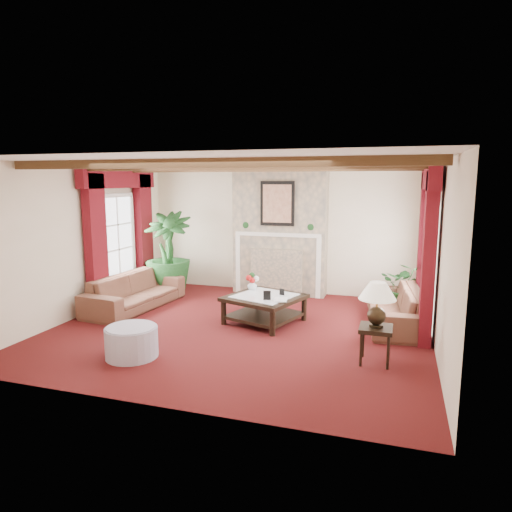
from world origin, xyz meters
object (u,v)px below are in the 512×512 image
(coffee_table, at_px, (264,309))
(ottoman, at_px, (132,342))
(potted_palm, at_px, (169,271))
(sofa_left, at_px, (135,286))
(side_table, at_px, (375,345))
(sofa_right, at_px, (395,300))

(coffee_table, distance_m, ottoman, 2.44)
(ottoman, bearing_deg, potted_palm, 110.11)
(sofa_left, distance_m, side_table, 4.75)
(sofa_right, bearing_deg, coffee_table, -80.85)
(coffee_table, distance_m, side_table, 2.29)
(potted_palm, bearing_deg, sofa_left, -92.77)
(sofa_left, distance_m, coffee_table, 2.63)
(potted_palm, xyz_separation_m, ottoman, (1.25, -3.42, -0.28))
(sofa_left, bearing_deg, sofa_right, -79.22)
(sofa_left, height_order, sofa_right, sofa_left)
(sofa_left, xyz_separation_m, ottoman, (1.31, -2.18, -0.22))
(sofa_right, xyz_separation_m, coffee_table, (-2.14, -0.57, -0.18))
(sofa_left, height_order, ottoman, sofa_left)
(sofa_left, height_order, side_table, sofa_left)
(ottoman, bearing_deg, coffee_table, 57.36)
(coffee_table, xyz_separation_m, side_table, (1.92, -1.26, 0.02))
(sofa_right, relative_size, ottoman, 3.02)
(sofa_right, height_order, potted_palm, potted_palm)
(side_table, bearing_deg, potted_palm, 149.66)
(potted_palm, height_order, coffee_table, potted_palm)
(coffee_table, height_order, ottoman, coffee_table)
(coffee_table, xyz_separation_m, ottoman, (-1.31, -2.05, -0.02))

